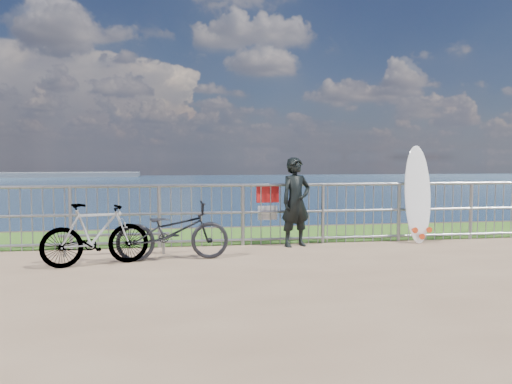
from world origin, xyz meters
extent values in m
plane|color=#32631B|center=(0.00, 2.70, 0.01)|extent=(120.00, 120.00, 0.00)
cube|color=brown|center=(0.00, 3.90, -2.50)|extent=(120.00, 0.30, 5.00)
plane|color=navy|center=(0.00, 90.00, -5.00)|extent=(260.00, 260.00, 0.00)
cube|color=#565E68|center=(-50.00, 168.00, -4.25)|extent=(70.00, 12.00, 1.50)
cylinder|color=gray|center=(0.00, 1.60, 1.10)|extent=(10.00, 0.06, 0.06)
cylinder|color=gray|center=(0.00, 1.60, 0.61)|extent=(10.00, 0.05, 0.05)
cylinder|color=gray|center=(0.00, 1.60, 0.10)|extent=(10.00, 0.05, 0.05)
cylinder|color=gray|center=(-3.50, 1.60, 0.55)|extent=(0.06, 0.06, 1.10)
cylinder|color=gray|center=(-2.00, 1.60, 0.55)|extent=(0.06, 0.06, 1.10)
cylinder|color=gray|center=(-0.50, 1.60, 0.55)|extent=(0.06, 0.06, 1.10)
cylinder|color=gray|center=(1.00, 1.60, 0.55)|extent=(0.06, 0.06, 1.10)
cylinder|color=gray|center=(2.50, 1.60, 0.55)|extent=(0.06, 0.06, 1.10)
cylinder|color=gray|center=(4.00, 1.60, 0.55)|extent=(0.06, 0.06, 1.10)
cube|color=red|center=(-0.04, 1.66, 0.92)|extent=(0.42, 0.02, 0.30)
cube|color=white|center=(-0.04, 1.66, 0.92)|extent=(0.38, 0.01, 0.08)
cube|color=white|center=(-0.04, 1.66, 0.58)|extent=(0.36, 0.02, 0.26)
imported|color=black|center=(0.43, 1.36, 0.80)|extent=(0.68, 0.55, 1.60)
ellipsoid|color=white|center=(2.79, 1.42, 0.92)|extent=(0.55, 0.51, 1.84)
cone|color=#BF3614|center=(2.65, 1.30, 0.26)|extent=(0.11, 0.20, 0.11)
cone|color=#BF3614|center=(2.93, 1.30, 0.26)|extent=(0.11, 0.20, 0.11)
cone|color=#BF3614|center=(2.79, 1.30, 0.14)|extent=(0.11, 0.20, 0.11)
imported|color=black|center=(-1.75, 0.47, 0.45)|extent=(1.76, 0.69, 0.91)
imported|color=black|center=(-2.87, 0.24, 0.47)|extent=(1.61, 0.83, 0.93)
cylinder|color=gray|center=(-2.69, 0.97, 0.34)|extent=(1.76, 0.05, 0.05)
cylinder|color=gray|center=(-3.47, 0.97, 0.17)|extent=(0.04, 0.04, 0.34)
cylinder|color=gray|center=(-1.91, 0.97, 0.17)|extent=(0.04, 0.04, 0.34)
camera|label=1|loc=(-1.66, -7.33, 1.60)|focal=35.00mm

